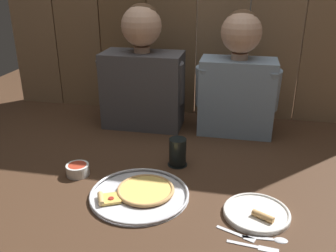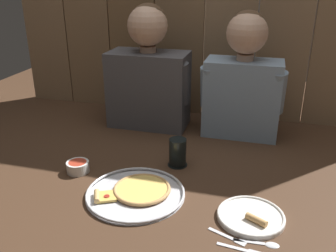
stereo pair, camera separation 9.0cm
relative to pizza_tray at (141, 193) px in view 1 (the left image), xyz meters
The scene contains 10 objects.
ground_plane 0.17m from the pizza_tray, 62.83° to the left, with size 3.20×3.20×0.00m, color #422B1C.
pizza_tray is the anchor object (origin of this frame).
dinner_plate 0.42m from the pizza_tray, ahead, with size 0.23×0.23×0.03m.
drinking_glass 0.28m from the pizza_tray, 70.28° to the left, with size 0.08×0.08×0.12m.
dipping_bowl 0.30m from the pizza_tray, 162.25° to the left, with size 0.09×0.09×0.04m.
table_fork 0.39m from the pizza_tray, 23.29° to the right, with size 0.13×0.06×0.01m.
table_knife 0.45m from the pizza_tray, 26.24° to the right, with size 0.16×0.03×0.01m.
table_spoon 0.49m from the pizza_tray, 18.50° to the right, with size 0.14×0.03×0.01m.
diner_left 0.74m from the pizza_tray, 103.95° to the left, with size 0.44×0.21×0.63m.
diner_right 0.78m from the pizza_tray, 64.40° to the left, with size 0.40×0.20×0.61m.
Camera 1 is at (0.25, -1.26, 0.77)m, focal length 39.33 mm.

